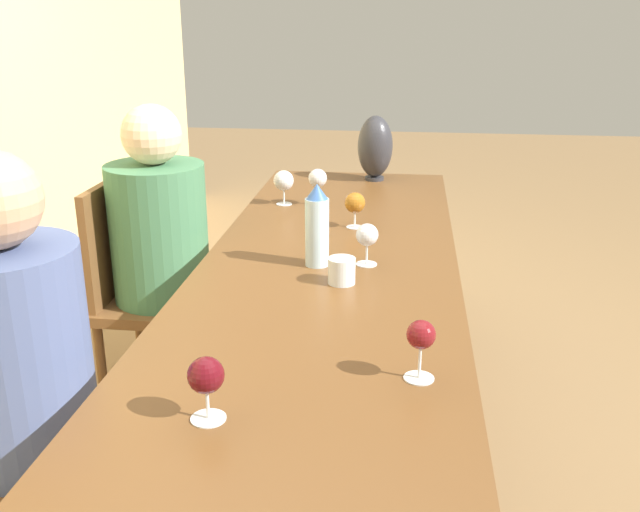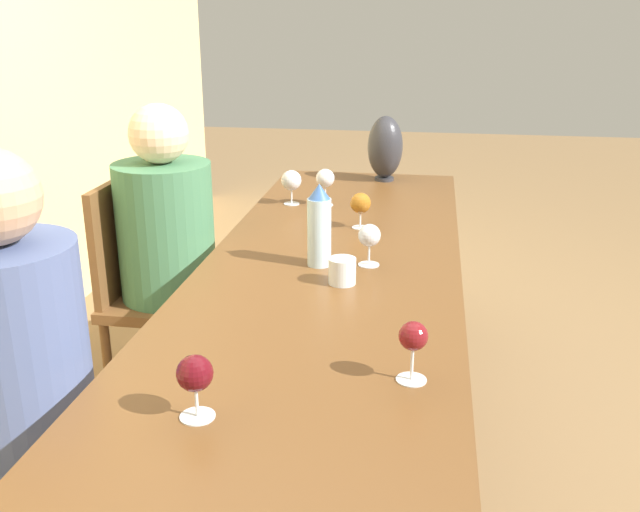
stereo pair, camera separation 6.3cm
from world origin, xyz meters
name	(u,v)px [view 1 (the left image)]	position (x,y,z in m)	size (l,w,h in m)	color
ground_plane	(326,469)	(0.00, 0.00, 0.00)	(14.00, 14.00, 0.00)	olive
dining_table	(327,289)	(0.00, 0.00, 0.66)	(2.68, 0.81, 0.73)	brown
water_bottle	(317,226)	(0.02, 0.03, 0.86)	(0.07, 0.07, 0.26)	silver
water_tumbler	(342,271)	(-0.12, -0.06, 0.77)	(0.08, 0.08, 0.08)	silver
vase	(375,147)	(1.20, -0.08, 0.89)	(0.16, 0.16, 0.30)	#2D2D33
wine_glass_0	(367,236)	(0.05, -0.12, 0.83)	(0.07, 0.07, 0.13)	silver
wine_glass_1	(318,179)	(0.72, 0.12, 0.84)	(0.07, 0.07, 0.15)	silver
wine_glass_2	(355,203)	(0.43, -0.05, 0.82)	(0.08, 0.08, 0.13)	silver
wine_glass_3	(206,377)	(-0.87, 0.13, 0.83)	(0.07, 0.07, 0.13)	silver
wine_glass_4	(421,337)	(-0.66, -0.28, 0.83)	(0.07, 0.07, 0.14)	silver
wine_glass_5	(284,181)	(0.72, 0.26, 0.83)	(0.08, 0.08, 0.14)	silver
chair_near	(3,440)	(-0.64, 0.73, 0.48)	(0.44, 0.44, 0.88)	brown
chair_far	(146,289)	(0.37, 0.73, 0.48)	(0.44, 0.44, 0.88)	brown
person_near	(25,382)	(-0.64, 0.65, 0.65)	(0.35, 0.35, 1.21)	#2D2D38
person_far	(165,253)	(0.37, 0.65, 0.63)	(0.36, 0.36, 1.18)	#2D2D38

